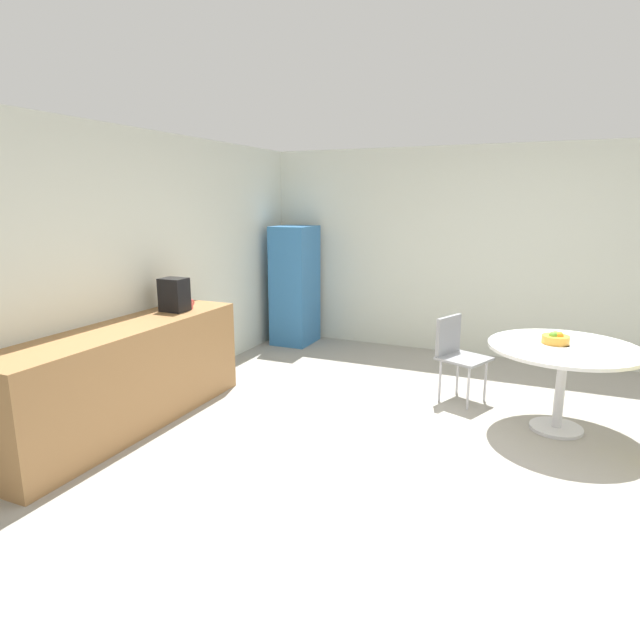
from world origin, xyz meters
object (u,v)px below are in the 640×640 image
object	(u,v)px
chair_gray	(456,348)
mug_white	(189,304)
locker_cabinet	(295,285)
coffee_maker	(174,295)
round_table	(563,360)
fruit_bowl	(556,338)

from	to	relation	value
chair_gray	mug_white	bearing A→B (deg)	111.72
locker_cabinet	coffee_maker	bearing A→B (deg)	177.63
locker_cabinet	round_table	size ratio (longest dim) A/B	1.30
coffee_maker	locker_cabinet	bearing A→B (deg)	-2.37
mug_white	round_table	bearing A→B (deg)	-80.44
chair_gray	fruit_bowl	size ratio (longest dim) A/B	3.69
chair_gray	round_table	bearing A→B (deg)	-112.80
locker_cabinet	mug_white	world-z (taller)	locker_cabinet
mug_white	coffee_maker	xyz separation A→B (m)	(-0.14, 0.06, 0.11)
coffee_maker	chair_gray	bearing A→B (deg)	-66.14
round_table	chair_gray	xyz separation A→B (m)	(0.40, 0.95, -0.11)
mug_white	chair_gray	bearing A→B (deg)	-68.28
locker_cabinet	chair_gray	bearing A→B (deg)	-118.45
round_table	mug_white	bearing A→B (deg)	99.56
round_table	fruit_bowl	xyz separation A→B (m)	(0.06, 0.07, 0.16)
locker_cabinet	coffee_maker	distance (m)	2.43
locker_cabinet	fruit_bowl	bearing A→B (deg)	-116.65
round_table	chair_gray	distance (m)	1.04
chair_gray	mug_white	xyz separation A→B (m)	(-0.97, 2.44, 0.43)
chair_gray	locker_cabinet	bearing A→B (deg)	61.55
mug_white	coffee_maker	size ratio (longest dim) A/B	0.40
fruit_bowl	coffee_maker	bearing A→B (deg)	102.69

